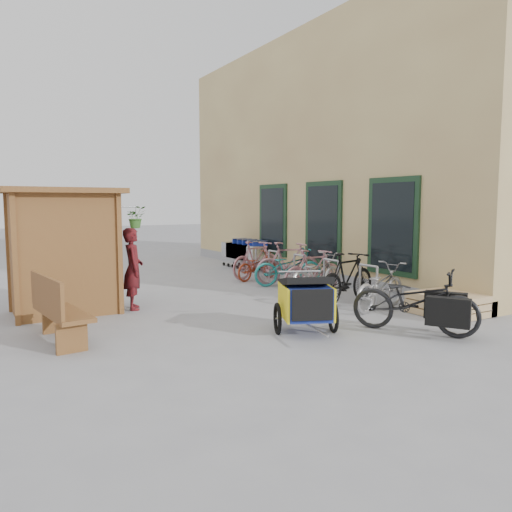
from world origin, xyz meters
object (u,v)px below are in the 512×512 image
cargo_bike (416,301)px  bike_4 (288,267)px  kiosk (59,233)px  bench (57,309)px  bike_2 (317,274)px  bike_1 (348,278)px  bike_3 (313,271)px  pallet_stack (447,304)px  bike_6 (257,266)px  bike_0 (380,286)px  bike_5 (288,263)px  bike_7 (256,260)px  child_trailer (306,300)px  shopping_carts (243,251)px  person_kiosk (133,269)px

cargo_bike → bike_4: bearing=48.7°
kiosk → bench: size_ratio=1.49×
bike_2 → bike_4: size_ratio=1.00×
bike_1 → bike_3: (0.16, 1.41, -0.03)m
bike_2 → bike_4: bearing=-20.6°
bike_2 → pallet_stack: bearing=-179.8°
bike_3 → bike_6: bearing=2.0°
bench → bike_1: bike_1 is taller
cargo_bike → bike_0: cargo_bike is taller
bike_0 → bike_5: (0.20, 3.54, 0.10)m
kiosk → bike_2: bearing=-9.1°
bike_6 → bike_7: size_ratio=0.85×
bike_0 → bike_7: bike_7 is taller
bench → bike_5: 6.77m
bench → bike_2: bearing=5.5°
bench → bike_3: bike_3 is taller
child_trailer → bike_6: size_ratio=1.12×
bike_1 → bike_5: 2.75m
bike_2 → bike_1: bearing=162.2°
pallet_stack → bike_5: (-0.53, 4.57, 0.35)m
bike_1 → bike_7: (0.12, 4.02, -0.02)m
shopping_carts → child_trailer: size_ratio=1.28×
cargo_bike → bike_1: 2.57m
child_trailer → bike_7: (2.34, 5.55, -0.02)m
bike_7 → bench: bearing=110.7°
shopping_carts → bike_5: (-0.53, -3.37, -0.01)m
bike_0 → bike_2: 1.97m
cargo_bike → bike_5: bike_5 is taller
person_kiosk → cargo_bike: bearing=-127.6°
pallet_stack → bike_7: bike_7 is taller
bike_5 → bike_6: 1.08m
cargo_bike → person_kiosk: 5.40m
child_trailer → bike_7: 6.03m
bike_2 → bike_7: 2.88m
shopping_carts → child_trailer: (-3.08, -7.62, -0.02)m
bike_1 → shopping_carts: bearing=-21.9°
bike_0 → bike_1: 0.84m
bike_1 → bike_2: bike_1 is taller
child_trailer → bike_0: child_trailer is taller
bench → bike_3: bearing=7.7°
child_trailer → person_kiosk: size_ratio=1.04×
pallet_stack → bike_4: size_ratio=0.66×
pallet_stack → bike_1: size_ratio=0.66×
bike_2 → bike_3: size_ratio=1.06×
bike_4 → bike_6: (-0.20, 1.21, -0.08)m
bike_0 → cargo_bike: bearing=137.0°
pallet_stack → bike_3: bearing=102.1°
person_kiosk → bike_1: size_ratio=0.89×
child_trailer → bike_6: bearing=90.7°
pallet_stack → bike_1: bearing=115.1°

